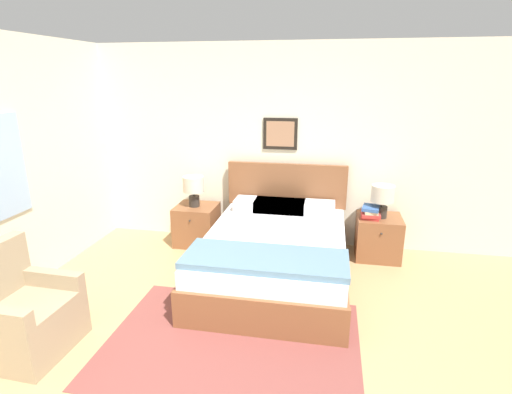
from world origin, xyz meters
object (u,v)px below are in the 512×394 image
(nightstand_by_door, at_px, (378,237))
(table_lamp_near_window, at_px, (194,187))
(bed, at_px, (275,253))
(armchair, at_px, (22,316))
(nightstand_near_window, at_px, (197,225))
(table_lamp_by_door, at_px, (383,196))

(nightstand_by_door, relative_size, table_lamp_near_window, 1.32)
(bed, height_order, nightstand_by_door, bed)
(armchair, bearing_deg, bed, 132.66)
(bed, relative_size, nightstand_by_door, 4.00)
(armchair, distance_m, nightstand_by_door, 3.86)
(bed, relative_size, nightstand_near_window, 4.00)
(table_lamp_near_window, relative_size, table_lamp_by_door, 1.00)
(armchair, height_order, table_lamp_by_door, table_lamp_by_door)
(armchair, xyz_separation_m, table_lamp_near_window, (0.66, 2.36, 0.49))
(nightstand_by_door, distance_m, table_lamp_near_window, 2.43)
(armchair, distance_m, table_lamp_near_window, 2.50)
(armchair, height_order, table_lamp_near_window, table_lamp_near_window)
(nightstand_by_door, distance_m, table_lamp_by_door, 0.53)
(table_lamp_near_window, bearing_deg, nightstand_near_window, 42.16)
(nightstand_near_window, distance_m, nightstand_by_door, 2.36)
(table_lamp_near_window, bearing_deg, armchair, -105.67)
(nightstand_near_window, xyz_separation_m, nightstand_by_door, (2.36, 0.00, 0.00))
(table_lamp_near_window, bearing_deg, bed, -32.63)
(nightstand_near_window, distance_m, table_lamp_near_window, 0.53)
(table_lamp_near_window, bearing_deg, table_lamp_by_door, 0.00)
(armchair, relative_size, table_lamp_by_door, 2.22)
(nightstand_near_window, height_order, nightstand_by_door, same)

